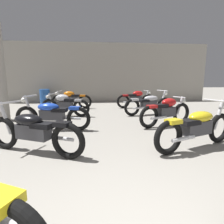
# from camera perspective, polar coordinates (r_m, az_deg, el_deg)

# --- Properties ---
(back_wall) EXTENTS (13.26, 0.24, 3.60)m
(back_wall) POSITION_cam_1_polar(r_m,az_deg,el_deg) (11.39, -3.06, 12.35)
(back_wall) COLOR #9E998E
(back_wall) RESTS_ON ground
(support_pillar) EXTENTS (0.36, 0.36, 3.20)m
(support_pillar) POSITION_cam_1_polar(r_m,az_deg,el_deg) (7.12, -32.24, 10.38)
(support_pillar) COLOR #9E998E
(support_pillar) RESTS_ON ground
(motorcycle_left_row_1) EXTENTS (2.03, 1.05, 0.97)m
(motorcycle_left_row_1) POSITION_cam_1_polar(r_m,az_deg,el_deg) (3.70, -23.97, -5.45)
(motorcycle_left_row_1) COLOR black
(motorcycle_left_row_1) RESTS_ON ground
(motorcycle_left_row_2) EXTENTS (2.15, 0.70, 0.97)m
(motorcycle_left_row_2) POSITION_cam_1_polar(r_m,az_deg,el_deg) (5.24, -18.71, -0.65)
(motorcycle_left_row_2) COLOR black
(motorcycle_left_row_2) RESTS_ON ground
(motorcycle_left_row_3) EXTENTS (1.92, 0.70, 0.88)m
(motorcycle_left_row_3) POSITION_cam_1_polar(r_m,az_deg,el_deg) (7.09, -14.88, 2.36)
(motorcycle_left_row_3) COLOR black
(motorcycle_left_row_3) RESTS_ON ground
(motorcycle_left_row_4) EXTENTS (1.97, 0.48, 0.88)m
(motorcycle_left_row_4) POSITION_cam_1_polar(r_m,az_deg,el_deg) (8.90, -12.92, 4.01)
(motorcycle_left_row_4) COLOR black
(motorcycle_left_row_4) RESTS_ON ground
(motorcycle_right_row_1) EXTENTS (2.06, 0.99, 0.97)m
(motorcycle_right_row_1) POSITION_cam_1_polar(r_m,az_deg,el_deg) (4.04, 25.57, -4.29)
(motorcycle_right_row_1) COLOR black
(motorcycle_right_row_1) RESTS_ON ground
(motorcycle_right_row_2) EXTENTS (1.87, 0.84, 0.88)m
(motorcycle_right_row_2) POSITION_cam_1_polar(r_m,az_deg,el_deg) (5.67, 17.03, 0.32)
(motorcycle_right_row_2) COLOR black
(motorcycle_right_row_2) RESTS_ON ground
(motorcycle_right_row_3) EXTENTS (2.12, 0.87, 0.97)m
(motorcycle_right_row_3) POSITION_cam_1_polar(r_m,az_deg,el_deg) (7.33, 11.77, 2.69)
(motorcycle_right_row_3) COLOR black
(motorcycle_right_row_3) RESTS_ON ground
(motorcycle_right_row_4) EXTENTS (1.97, 0.55, 0.88)m
(motorcycle_right_row_4) POSITION_cam_1_polar(r_m,az_deg,el_deg) (9.01, 7.70, 4.26)
(motorcycle_right_row_4) COLOR black
(motorcycle_right_row_4) RESTS_ON ground
(oil_drum) EXTENTS (0.59, 0.59, 0.85)m
(oil_drum) POSITION_cam_1_polar(r_m,az_deg,el_deg) (11.08, -20.66, 4.64)
(oil_drum) COLOR #23519E
(oil_drum) RESTS_ON ground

